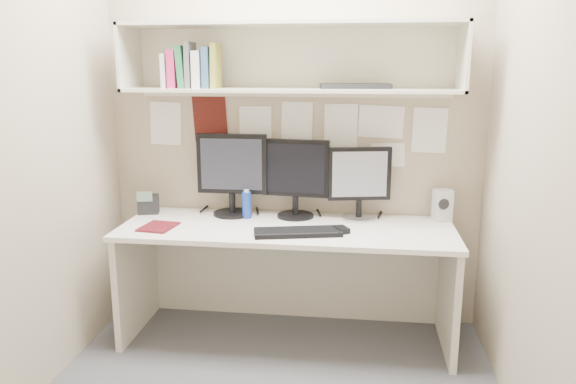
# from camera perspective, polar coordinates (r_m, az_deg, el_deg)

# --- Properties ---
(wall_back) EXTENTS (2.40, 0.02, 2.60)m
(wall_back) POSITION_cam_1_polar(r_m,az_deg,el_deg) (3.62, 0.61, 6.80)
(wall_back) COLOR tan
(wall_back) RESTS_ON ground
(wall_front) EXTENTS (2.40, 0.02, 2.60)m
(wall_front) POSITION_cam_1_polar(r_m,az_deg,el_deg) (1.67, -7.50, -0.36)
(wall_front) COLOR tan
(wall_front) RESTS_ON ground
(wall_left) EXTENTS (0.02, 2.00, 2.60)m
(wall_left) POSITION_cam_1_polar(r_m,az_deg,el_deg) (3.06, -24.77, 4.55)
(wall_left) COLOR tan
(wall_left) RESTS_ON ground
(wall_right) EXTENTS (0.02, 2.00, 2.60)m
(wall_right) POSITION_cam_1_polar(r_m,az_deg,el_deg) (2.71, 23.98, 3.70)
(wall_right) COLOR tan
(wall_right) RESTS_ON ground
(desk) EXTENTS (2.00, 0.70, 0.73)m
(desk) POSITION_cam_1_polar(r_m,az_deg,el_deg) (3.50, -0.11, -9.18)
(desk) COLOR white
(desk) RESTS_ON floor
(overhead_hutch) EXTENTS (2.00, 0.38, 0.40)m
(overhead_hutch) POSITION_cam_1_polar(r_m,az_deg,el_deg) (3.46, 0.35, 13.50)
(overhead_hutch) COLOR beige
(overhead_hutch) RESTS_ON wall_back
(pinned_papers) EXTENTS (1.92, 0.01, 0.48)m
(pinned_papers) POSITION_cam_1_polar(r_m,az_deg,el_deg) (3.62, 0.60, 6.01)
(pinned_papers) COLOR white
(pinned_papers) RESTS_ON wall_back
(monitor_left) EXTENTS (0.45, 0.25, 0.52)m
(monitor_left) POSITION_cam_1_polar(r_m,az_deg,el_deg) (3.60, -5.71, 2.04)
(monitor_left) COLOR black
(monitor_left) RESTS_ON desk
(monitor_center) EXTENTS (0.43, 0.23, 0.50)m
(monitor_center) POSITION_cam_1_polar(r_m,az_deg,el_deg) (3.53, 0.79, 1.69)
(monitor_center) COLOR black
(monitor_center) RESTS_ON desk
(monitor_right) EXTENTS (0.39, 0.21, 0.45)m
(monitor_right) POSITION_cam_1_polar(r_m,az_deg,el_deg) (3.51, 7.28, 1.20)
(monitor_right) COLOR #A5A5AA
(monitor_right) RESTS_ON desk
(keyboard) EXTENTS (0.52, 0.28, 0.02)m
(keyboard) POSITION_cam_1_polar(r_m,az_deg,el_deg) (3.22, 0.99, -4.10)
(keyboard) COLOR black
(keyboard) RESTS_ON desk
(mouse) EXTENTS (0.10, 0.12, 0.03)m
(mouse) POSITION_cam_1_polar(r_m,az_deg,el_deg) (3.27, 5.47, -3.82)
(mouse) COLOR black
(mouse) RESTS_ON desk
(speaker) EXTENTS (0.12, 0.13, 0.20)m
(speaker) POSITION_cam_1_polar(r_m,az_deg,el_deg) (3.60, 15.41, -1.30)
(speaker) COLOR beige
(speaker) RESTS_ON desk
(blue_bottle) EXTENTS (0.06, 0.06, 0.18)m
(blue_bottle) POSITION_cam_1_polar(r_m,az_deg,el_deg) (3.55, -4.22, -1.28)
(blue_bottle) COLOR navy
(blue_bottle) RESTS_ON desk
(maroon_notebook) EXTENTS (0.21, 0.25, 0.01)m
(maroon_notebook) POSITION_cam_1_polar(r_m,az_deg,el_deg) (3.43, -13.04, -3.46)
(maroon_notebook) COLOR #530E15
(maroon_notebook) RESTS_ON desk
(desk_phone) EXTENTS (0.15, 0.14, 0.16)m
(desk_phone) POSITION_cam_1_polar(r_m,az_deg,el_deg) (3.77, -14.00, -1.18)
(desk_phone) COLOR black
(desk_phone) RESTS_ON desk
(book_stack) EXTENTS (0.34, 0.17, 0.27)m
(book_stack) POSITION_cam_1_polar(r_m,az_deg,el_deg) (3.49, -9.70, 12.32)
(book_stack) COLOR beige
(book_stack) RESTS_ON overhead_hutch
(hutch_tray) EXTENTS (0.43, 0.21, 0.03)m
(hutch_tray) POSITION_cam_1_polar(r_m,az_deg,el_deg) (3.41, 6.85, 10.64)
(hutch_tray) COLOR black
(hutch_tray) RESTS_ON overhead_hutch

